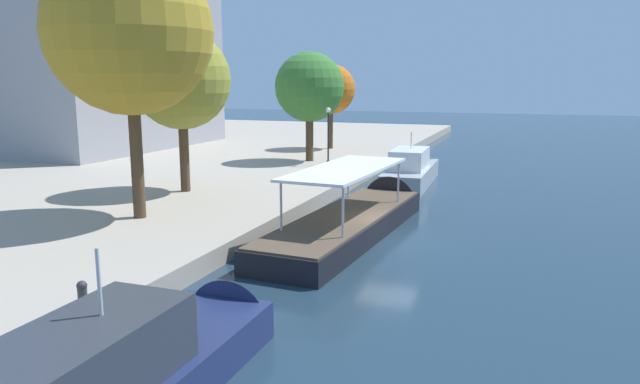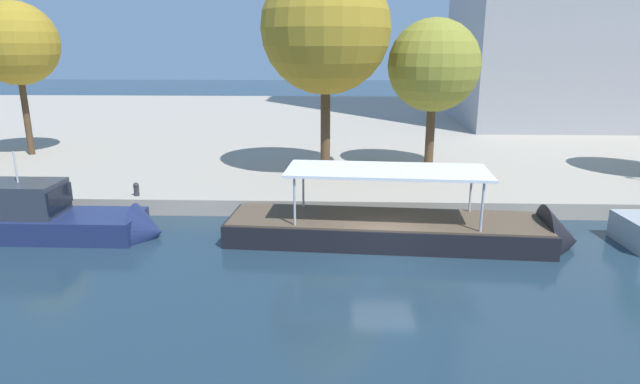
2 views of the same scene
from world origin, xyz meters
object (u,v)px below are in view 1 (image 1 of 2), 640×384
(lamp_post, at_px, (328,131))
(tree_4, at_px, (309,86))
(tour_boat_1, at_px, (355,222))
(motor_yacht_0, at_px, (132,382))
(tree_1, at_px, (332,88))
(tree_3, at_px, (183,80))
(tree_2, at_px, (135,35))
(mooring_bollard_1, at_px, (82,292))
(motor_yacht_2, at_px, (412,173))

(lamp_post, bearing_deg, tree_4, 55.77)
(tour_boat_1, height_order, tree_4, tree_4)
(motor_yacht_0, height_order, lamp_post, lamp_post)
(tree_1, bearing_deg, motor_yacht_0, -166.87)
(tree_3, bearing_deg, tree_2, -163.78)
(tour_boat_1, height_order, tree_1, tree_1)
(motor_yacht_0, relative_size, tree_2, 0.91)
(mooring_bollard_1, height_order, lamp_post, lamp_post)
(motor_yacht_2, bearing_deg, tree_3, 134.56)
(motor_yacht_2, relative_size, mooring_bollard_1, 15.17)
(motor_yacht_2, relative_size, tree_2, 0.88)
(lamp_post, bearing_deg, mooring_bollard_1, -174.69)
(lamp_post, height_order, tree_2, tree_2)
(motor_yacht_2, bearing_deg, tree_2, 151.59)
(motor_yacht_2, xyz_separation_m, tree_4, (2.62, 8.68, 5.93))
(mooring_bollard_1, distance_m, tree_4, 31.02)
(mooring_bollard_1, bearing_deg, lamp_post, 5.31)
(tree_2, bearing_deg, tree_3, 16.22)
(motor_yacht_0, xyz_separation_m, tree_4, (33.04, 8.62, 6.00))
(lamp_post, height_order, tree_1, tree_1)
(motor_yacht_2, height_order, tree_1, tree_1)
(tour_boat_1, bearing_deg, tree_4, 31.53)
(tour_boat_1, relative_size, tree_3, 1.67)
(motor_yacht_0, xyz_separation_m, motor_yacht_2, (30.42, -0.06, 0.07))
(tree_2, bearing_deg, tree_4, -0.53)
(tree_1, bearing_deg, tree_3, 177.59)
(motor_yacht_2, bearing_deg, lamp_post, 77.61)
(mooring_bollard_1, bearing_deg, tree_2, 27.43)
(tree_4, bearing_deg, motor_yacht_2, -106.78)
(tree_3, bearing_deg, motor_yacht_0, -150.55)
(motor_yacht_2, height_order, mooring_bollard_1, motor_yacht_2)
(lamp_post, relative_size, tree_1, 0.55)
(tree_4, bearing_deg, mooring_bollard_1, -171.01)
(tree_1, bearing_deg, tree_4, -172.65)
(tree_1, bearing_deg, tour_boat_1, -158.84)
(motor_yacht_2, bearing_deg, tree_4, 71.08)
(motor_yacht_0, bearing_deg, mooring_bollard_1, 53.10)
(tree_4, bearing_deg, tree_3, 171.52)
(motor_yacht_0, bearing_deg, motor_yacht_2, -0.22)
(tree_4, bearing_deg, motor_yacht_0, -165.37)
(motor_yacht_2, distance_m, lamp_post, 7.19)
(mooring_bollard_1, distance_m, lamp_post, 28.94)
(motor_yacht_0, bearing_deg, tree_1, 13.02)
(tree_2, bearing_deg, lamp_post, -6.81)
(motor_yacht_0, bearing_deg, tree_4, 14.52)
(tree_1, xyz_separation_m, tree_4, (-8.78, -1.13, 0.30))
(motor_yacht_0, distance_m, tree_4, 34.67)
(tour_boat_1, bearing_deg, mooring_bollard_1, 167.52)
(mooring_bollard_1, distance_m, tree_2, 13.28)
(tour_boat_1, xyz_separation_m, tree_4, (16.71, 8.73, 6.20))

